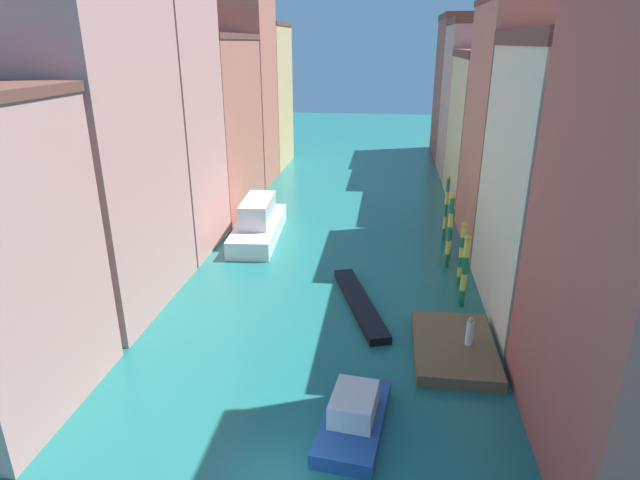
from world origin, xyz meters
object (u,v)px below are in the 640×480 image
mooring_pole_1 (462,254)px  gondola_black (360,303)px  mooring_pole_2 (449,231)px  mooring_pole_4 (446,208)px  motorboat_0 (354,415)px  person_on_dock (470,332)px  mooring_pole_3 (451,227)px  waterfront_dock (454,347)px  vaporetto_white (258,223)px  mooring_pole_0 (465,270)px

mooring_pole_1 → gondola_black: mooring_pole_1 is taller
mooring_pole_2 → mooring_pole_4: size_ratio=1.00×
motorboat_0 → gondola_black: bearing=92.1°
mooring_pole_1 → mooring_pole_2: size_ratio=0.83×
person_on_dock → mooring_pole_1: size_ratio=0.35×
mooring_pole_2 → mooring_pole_3: (0.26, 1.35, -0.20)m
waterfront_dock → vaporetto_white: vaporetto_white is taller
mooring_pole_3 → gondola_black: bearing=-126.6°
mooring_pole_0 → motorboat_0: mooring_pole_0 is taller
person_on_dock → mooring_pole_0: bearing=86.7°
mooring_pole_0 → mooring_pole_1: mooring_pole_0 is taller
vaporetto_white → mooring_pole_0: bearing=-33.4°
person_on_dock → mooring_pole_0: (0.30, 5.20, 1.01)m
mooring_pole_1 → mooring_pole_3: 4.32m
person_on_dock → mooring_pole_4: mooring_pole_4 is taller
motorboat_0 → mooring_pole_0: bearing=63.6°
mooring_pole_0 → mooring_pole_1: (0.16, 2.70, -0.10)m
waterfront_dock → person_on_dock: 1.19m
person_on_dock → mooring_pole_0: mooring_pole_0 is taller
mooring_pole_3 → gondola_black: 10.02m
waterfront_dock → person_on_dock: size_ratio=4.10×
vaporetto_white → gondola_black: bearing=-50.5°
person_on_dock → motorboat_0: bearing=-131.3°
mooring_pole_0 → gondola_black: (-5.89, -0.85, -2.06)m
mooring_pole_2 → motorboat_0: bearing=-107.2°
waterfront_dock → gondola_black: (-4.94, 4.23, -0.07)m
mooring_pole_4 → vaporetto_white: (-14.39, -1.33, -1.43)m
gondola_black → motorboat_0: 10.30m
waterfront_dock → mooring_pole_0: 5.54m
vaporetto_white → gondola_black: 13.51m
waterfront_dock → motorboat_0: 7.59m
person_on_dock → mooring_pole_1: bearing=86.7°
vaporetto_white → mooring_pole_1: bearing=-25.1°
mooring_pole_0 → mooring_pole_1: bearing=86.7°
waterfront_dock → vaporetto_white: (-13.51, 14.63, 0.90)m
gondola_black → person_on_dock: bearing=-37.9°
mooring_pole_1 → motorboat_0: 15.04m
mooring_pole_0 → mooring_pole_1: size_ratio=1.04×
mooring_pole_2 → mooring_pole_4: 5.22m
mooring_pole_2 → vaporetto_white: mooring_pole_2 is taller
mooring_pole_2 → mooring_pole_3: 1.39m
mooring_pole_3 → motorboat_0: 19.03m
person_on_dock → mooring_pole_2: size_ratio=0.29×
vaporetto_white → motorboat_0: vaporetto_white is taller
mooring_pole_4 → motorboat_0: mooring_pole_4 is taller
person_on_dock → mooring_pole_2: mooring_pole_2 is taller
mooring_pole_2 → waterfront_dock: bearing=-93.3°
mooring_pole_0 → mooring_pole_4: size_ratio=0.86×
mooring_pole_1 → mooring_pole_3: bearing=92.9°
gondola_black → mooring_pole_2: bearing=49.5°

